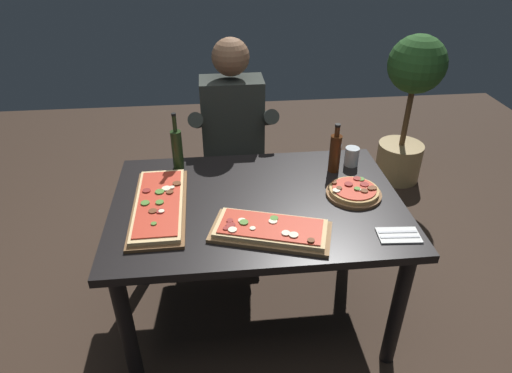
% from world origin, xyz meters
% --- Properties ---
extents(ground_plane, '(6.40, 6.40, 0.00)m').
position_xyz_m(ground_plane, '(0.00, 0.00, 0.00)').
color(ground_plane, '#38281E').
extents(dining_table, '(1.40, 0.96, 0.74)m').
position_xyz_m(dining_table, '(0.00, 0.00, 0.64)').
color(dining_table, black).
rests_on(dining_table, ground_plane).
extents(pizza_rectangular_front, '(0.56, 0.38, 0.05)m').
position_xyz_m(pizza_rectangular_front, '(0.03, -0.26, 0.76)').
color(pizza_rectangular_front, olive).
rests_on(pizza_rectangular_front, dining_table).
extents(pizza_rectangular_left, '(0.26, 0.64, 0.05)m').
position_xyz_m(pizza_rectangular_left, '(-0.46, -0.02, 0.76)').
color(pizza_rectangular_left, brown).
rests_on(pizza_rectangular_left, dining_table).
extents(pizza_round_far, '(0.27, 0.27, 0.05)m').
position_xyz_m(pizza_round_far, '(0.48, 0.00, 0.76)').
color(pizza_round_far, brown).
rests_on(pizza_round_far, dining_table).
extents(wine_bottle_dark, '(0.06, 0.06, 0.27)m').
position_xyz_m(wine_bottle_dark, '(0.44, 0.25, 0.85)').
color(wine_bottle_dark, '#47230F').
rests_on(wine_bottle_dark, dining_table).
extents(oil_bottle_amber, '(0.06, 0.06, 0.32)m').
position_xyz_m(oil_bottle_amber, '(-0.39, 0.37, 0.86)').
color(oil_bottle_amber, '#233819').
rests_on(oil_bottle_amber, dining_table).
extents(tumbler_near_camera, '(0.08, 0.08, 0.10)m').
position_xyz_m(tumbler_near_camera, '(0.55, 0.30, 0.79)').
color(tumbler_near_camera, silver).
rests_on(tumbler_near_camera, dining_table).
extents(napkin_cutlery_set, '(0.19, 0.12, 0.01)m').
position_xyz_m(napkin_cutlery_set, '(0.58, -0.34, 0.74)').
color(napkin_cutlery_set, white).
rests_on(napkin_cutlery_set, dining_table).
extents(diner_chair, '(0.44, 0.44, 0.87)m').
position_xyz_m(diner_chair, '(-0.07, 0.86, 0.49)').
color(diner_chair, black).
rests_on(diner_chair, ground_plane).
extents(seated_diner, '(0.53, 0.41, 1.33)m').
position_xyz_m(seated_diner, '(-0.07, 0.74, 0.74)').
color(seated_diner, '#23232D').
rests_on(seated_diner, ground_plane).
extents(potted_plant_corner, '(0.43, 0.43, 1.19)m').
position_xyz_m(potted_plant_corner, '(1.33, 1.33, 0.69)').
color(potted_plant_corner, tan).
rests_on(potted_plant_corner, ground_plane).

